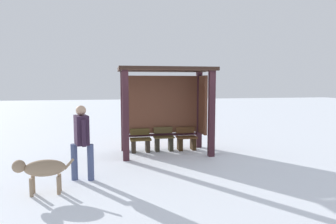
% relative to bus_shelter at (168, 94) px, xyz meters
% --- Properties ---
extents(ground_plane, '(60.00, 60.00, 0.00)m').
position_rel_bus_shelter_xyz_m(ground_plane, '(-0.10, -0.20, -1.80)').
color(ground_plane, white).
extents(bus_shelter, '(2.79, 1.56, 2.59)m').
position_rel_bus_shelter_xyz_m(bus_shelter, '(0.00, 0.00, 0.00)').
color(bus_shelter, '#391C24').
rests_on(bus_shelter, ground).
extents(bench_left_inside, '(0.64, 0.42, 0.71)m').
position_rel_bus_shelter_xyz_m(bench_left_inside, '(-0.84, 0.14, -1.52)').
color(bench_left_inside, '#493A1A').
rests_on(bench_left_inside, ground).
extents(bench_center_inside, '(0.64, 0.35, 0.74)m').
position_rel_bus_shelter_xyz_m(bench_center_inside, '(-0.10, 0.13, -1.50)').
color(bench_center_inside, '#493C20').
rests_on(bench_center_inside, ground).
extents(bench_right_inside, '(0.64, 0.41, 0.71)m').
position_rel_bus_shelter_xyz_m(bench_right_inside, '(0.63, 0.14, -1.52)').
color(bench_right_inside, '#52341B').
rests_on(bench_right_inside, ground).
extents(person_walking, '(0.53, 0.63, 1.65)m').
position_rel_bus_shelter_xyz_m(person_walking, '(-2.36, -2.28, -0.84)').
color(person_walking, '#2D1C30').
rests_on(person_walking, ground).
extents(dog, '(1.12, 0.33, 0.70)m').
position_rel_bus_shelter_xyz_m(dog, '(-3.06, -2.99, -1.31)').
color(dog, '#8D745A').
rests_on(dog, ground).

